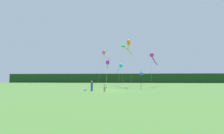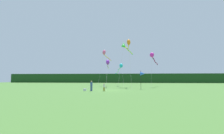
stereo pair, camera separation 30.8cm
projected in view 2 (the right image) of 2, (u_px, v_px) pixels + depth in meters
The scene contains 12 objects.
ground_plane at pixel (109, 90), 25.88m from camera, with size 120.00×120.00×0.00m, color #477533.
distant_treeline at pixel (120, 78), 70.72m from camera, with size 108.00×2.07×4.26m, color #193D19.
person_adult at pixel (91, 85), 24.51m from camera, with size 0.37×0.37×1.67m.
person_child at pixel (104, 87), 24.04m from camera, with size 0.29×0.29×1.30m.
cooler_box at pixel (85, 90), 24.75m from camera, with size 0.46×0.37×0.40m, color silver.
banner_flag_pole at pixel (143, 74), 28.51m from camera, with size 0.90×0.70×3.58m.
kite_purple at pixel (108, 63), 34.70m from camera, with size 0.85×8.77×6.53m.
kite_magenta at pixel (153, 57), 35.40m from camera, with size 3.11×7.89×8.09m.
kite_orange at pixel (129, 43), 32.92m from camera, with size 0.86×7.54×10.65m.
kite_cyan at pixel (120, 67), 38.80m from camera, with size 2.65×9.48×5.94m.
kite_rainbow at pixel (105, 53), 42.80m from camera, with size 2.62×8.84×10.18m.
kite_green at pixel (125, 46), 35.58m from camera, with size 3.63×6.92×10.59m.
Camera 2 is at (2.96, -25.95, 2.06)m, focal length 24.12 mm.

